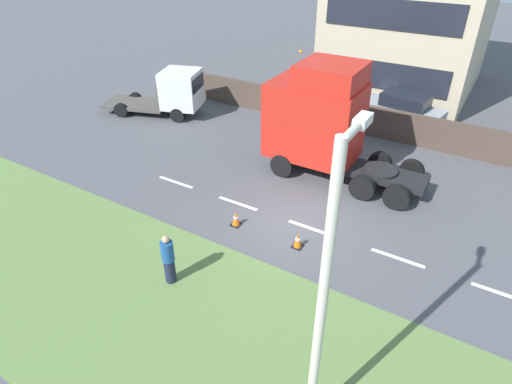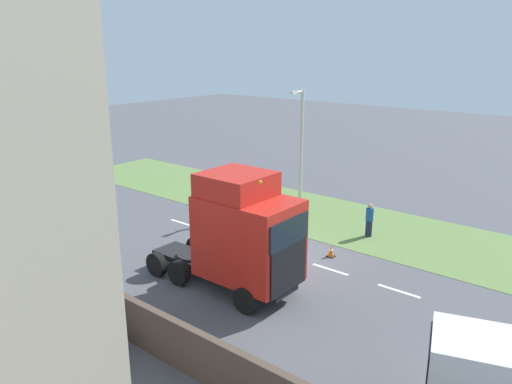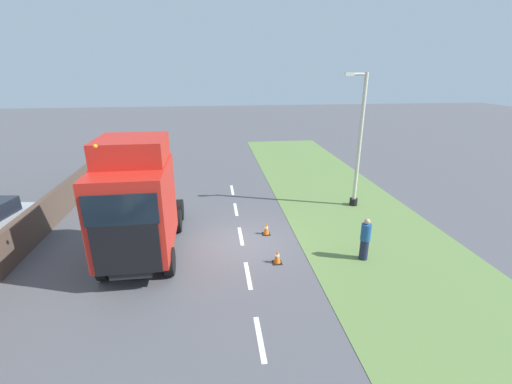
{
  "view_description": "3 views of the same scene",
  "coord_description": "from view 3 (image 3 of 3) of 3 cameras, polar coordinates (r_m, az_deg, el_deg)",
  "views": [
    {
      "loc": [
        -11.81,
        -5.4,
        9.6
      ],
      "look_at": [
        -1.4,
        0.82,
        1.86
      ],
      "focal_mm": 30.0,
      "sensor_mm": 36.0,
      "label": 1
    },
    {
      "loc": [
        17.73,
        12.75,
        9.47
      ],
      "look_at": [
        0.48,
        -1.36,
        2.97
      ],
      "focal_mm": 35.0,
      "sensor_mm": 36.0,
      "label": 2
    },
    {
      "loc": [
        1.09,
        13.36,
        7.23
      ],
      "look_at": [
        -0.87,
        -2.0,
        1.65
      ],
      "focal_mm": 24.0,
      "sensor_mm": 36.0,
      "label": 3
    }
  ],
  "objects": [
    {
      "name": "ground_plane",
      "position": [
        15.23,
        -2.33,
        -8.54
      ],
      "size": [
        120.0,
        120.0,
        0.0
      ],
      "primitive_type": "plane",
      "color": "#515156",
      "rests_on": "ground"
    },
    {
      "name": "grass_verge",
      "position": [
        16.76,
        18.71,
        -6.84
      ],
      "size": [
        7.0,
        44.0,
        0.01
      ],
      "color": "#607F42",
      "rests_on": "ground"
    },
    {
      "name": "lane_markings",
      "position": [
        15.85,
        -2.56,
        -7.34
      ],
      "size": [
        0.16,
        14.6,
        0.0
      ],
      "color": "white",
      "rests_on": "ground"
    },
    {
      "name": "boundary_wall",
      "position": [
        16.81,
        -34.83,
        -6.5
      ],
      "size": [
        0.25,
        24.0,
        1.59
      ],
      "color": "#4C3D33",
      "rests_on": "ground"
    },
    {
      "name": "lorry_cab",
      "position": [
        13.67,
        -19.27,
        -1.8
      ],
      "size": [
        2.7,
        6.97,
        5.03
      ],
      "rotation": [
        0.0,
        0.0,
        0.01
      ],
      "color": "black",
      "rests_on": "ground"
    },
    {
      "name": "lamp_post",
      "position": [
        19.11,
        16.61,
        6.73
      ],
      "size": [
        1.34,
        0.43,
        7.09
      ],
      "color": "black",
      "rests_on": "ground"
    },
    {
      "name": "pedestrian",
      "position": [
        14.32,
        17.72,
        -7.57
      ],
      "size": [
        0.39,
        0.39,
        1.78
      ],
      "color": "#1E233D",
      "rests_on": "ground"
    },
    {
      "name": "traffic_cone_lead",
      "position": [
        13.7,
        3.56,
        -10.69
      ],
      "size": [
        0.36,
        0.36,
        0.58
      ],
      "color": "black",
      "rests_on": "ground"
    },
    {
      "name": "traffic_cone_trailing",
      "position": [
        15.89,
        1.72,
        -6.13
      ],
      "size": [
        0.36,
        0.36,
        0.58
      ],
      "color": "black",
      "rests_on": "ground"
    }
  ]
}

